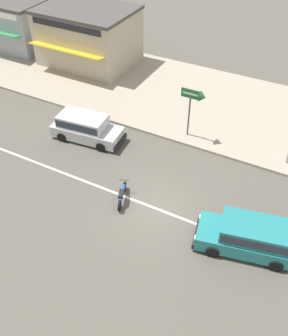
{
  "coord_description": "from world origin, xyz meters",
  "views": [
    {
      "loc": [
        5.95,
        -12.27,
        14.27
      ],
      "look_at": [
        -1.48,
        1.64,
        0.8
      ],
      "focal_mm": 42.0,
      "sensor_mm": 36.0,
      "label": 1
    }
  ],
  "objects": [
    {
      "name": "lane_centre_stripe",
      "position": [
        0.0,
        0.0,
        0.0
      ],
      "size": [
        50.4,
        0.14,
        0.01
      ],
      "primitive_type": "cube",
      "color": "silver",
      "rests_on": "ground"
    },
    {
      "name": "ground_plane",
      "position": [
        0.0,
        0.0,
        0.0
      ],
      "size": [
        160.0,
        160.0,
        0.0
      ],
      "primitive_type": "plane",
      "color": "#544F47"
    },
    {
      "name": "kerb_strip",
      "position": [
        0.0,
        10.48,
        0.07
      ],
      "size": [
        68.0,
        10.0,
        0.15
      ],
      "primitive_type": "cube",
      "color": "#9E9384",
      "rests_on": "ground"
    },
    {
      "name": "shopfront_corner_warung",
      "position": [
        -19.2,
        12.53,
        2.12
      ],
      "size": [
        5.62,
        6.39,
        3.92
      ],
      "color": "#999EA8",
      "rests_on": "kerb_strip"
    },
    {
      "name": "arrow_signboard",
      "position": [
        -0.49,
        6.37,
        2.79
      ],
      "size": [
        1.5,
        0.61,
        3.15
      ],
      "color": "#4C4C51",
      "rests_on": "kerb_strip"
    },
    {
      "name": "motorcycle_0",
      "position": [
        -1.72,
        -0.26,
        0.42
      ],
      "size": [
        0.87,
        1.84,
        0.8
      ],
      "color": "black",
      "rests_on": "ground"
    },
    {
      "name": "minivan_silver_3",
      "position": [
        -6.37,
        3.31,
        0.84
      ],
      "size": [
        4.51,
        2.19,
        1.56
      ],
      "color": "#B7BABF",
      "rests_on": "ground"
    },
    {
      "name": "minivan_teal_2",
      "position": [
        4.81,
        -0.24,
        0.84
      ],
      "size": [
        4.75,
        2.71,
        1.56
      ],
      "color": "teal",
      "rests_on": "ground"
    },
    {
      "name": "shopfront_mid_block",
      "position": [
        -12.0,
        12.12,
        2.27
      ],
      "size": [
        7.11,
        6.04,
        4.23
      ],
      "color": "#B2A893",
      "rests_on": "kerb_strip"
    }
  ]
}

